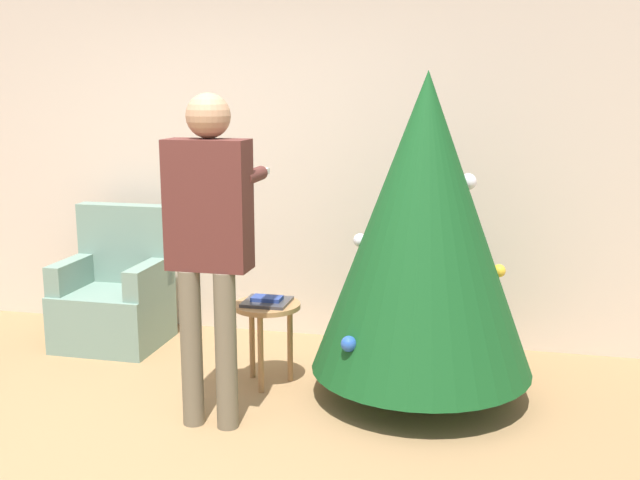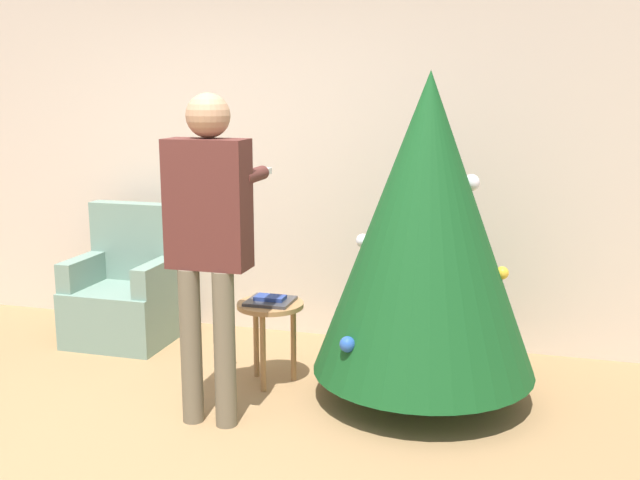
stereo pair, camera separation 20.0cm
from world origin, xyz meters
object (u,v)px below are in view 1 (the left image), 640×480
Objects in this scene: armchair at (116,297)px; side_stool at (267,317)px; christmas_tree at (424,225)px; person_standing at (209,228)px.

armchair is 1.89× the size of side_stool.
side_stool is at bearing -178.17° from christmas_tree.
christmas_tree is 1.26m from person_standing.
person_standing is at bearing -150.43° from christmas_tree.
person_standing is (1.18, -1.10, 0.77)m from armchair.
person_standing is 0.90m from side_stool.
armchair is at bearing 159.03° from side_stool.
person_standing is 3.45× the size of side_stool.
christmas_tree reaches higher than person_standing.
armchair is (-2.28, 0.47, -0.72)m from christmas_tree.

